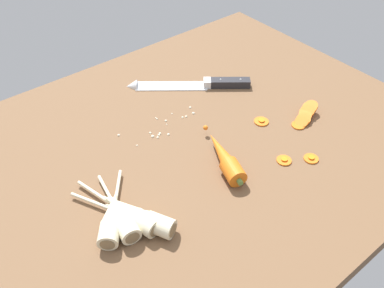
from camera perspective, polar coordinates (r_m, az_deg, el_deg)
ground_plane at (r=100.10cm, az=-0.72°, el=-0.88°), size 120.00×90.00×4.00cm
chefs_knife at (r=117.51cm, az=-0.76°, el=8.19°), size 29.34×24.14×4.18cm
whole_carrot at (r=92.58cm, az=4.53°, el=-1.93°), size 8.83×18.98×4.20cm
parsnip_front at (r=82.96cm, az=-10.94°, el=-9.81°), size 13.89×16.83×4.00cm
parsnip_mid_left at (r=82.97cm, az=-9.83°, el=-9.59°), size 5.93×18.92×4.00cm
parsnip_mid_right at (r=83.17cm, az=-8.77°, el=-9.24°), size 7.62×21.47×4.00cm
parsnip_back at (r=82.20cm, az=-7.46°, el=-9.89°), size 12.64×22.03×4.00cm
carrot_slice_stack at (r=109.32cm, az=15.32°, el=3.90°), size 10.02×5.25×3.68cm
carrot_slice_stray_near at (r=98.62cm, az=16.06°, el=-1.87°), size 3.37×3.37×0.70cm
carrot_slice_stray_mid at (r=106.32cm, az=9.52°, el=3.14°), size 3.69×3.69×0.70cm
carrot_slice_stray_far at (r=96.67cm, az=12.54°, el=-2.13°), size 3.43×3.43×0.70cm
mince_crumbs at (r=103.72cm, az=-3.76°, el=2.55°), size 21.24×8.10×0.83cm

